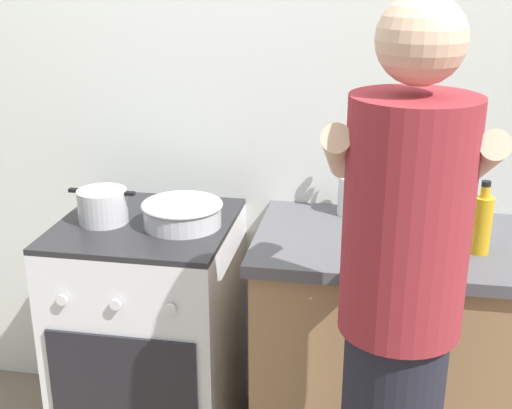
{
  "coord_description": "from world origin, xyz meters",
  "views": [
    {
      "loc": [
        0.42,
        -1.94,
        1.76
      ],
      "look_at": [
        0.05,
        0.12,
        1.0
      ],
      "focal_mm": 47.35,
      "sensor_mm": 36.0,
      "label": 1
    }
  ],
  "objects": [
    {
      "name": "back_wall",
      "position": [
        0.2,
        0.5,
        1.25
      ],
      "size": [
        3.2,
        0.1,
        2.5
      ],
      "color": "silver",
      "rests_on": "ground"
    },
    {
      "name": "countertop",
      "position": [
        0.55,
        0.15,
        0.45
      ],
      "size": [
        1.0,
        0.6,
        0.9
      ],
      "color": "#99724C",
      "rests_on": "ground"
    },
    {
      "name": "stove_range",
      "position": [
        -0.35,
        0.15,
        0.45
      ],
      "size": [
        0.6,
        0.62,
        0.9
      ],
      "color": "silver",
      "rests_on": "ground"
    },
    {
      "name": "pot",
      "position": [
        -0.49,
        0.12,
        0.96
      ],
      "size": [
        0.24,
        0.17,
        0.12
      ],
      "color": "#B2B2B7",
      "rests_on": "stove_range"
    },
    {
      "name": "mixing_bowl",
      "position": [
        -0.21,
        0.14,
        0.95
      ],
      "size": [
        0.28,
        0.28,
        0.08
      ],
      "color": "#B7B7BC",
      "rests_on": "stove_range"
    },
    {
      "name": "utensil_crock",
      "position": [
        0.36,
        0.35,
        0.99
      ],
      "size": [
        0.1,
        0.1,
        0.33
      ],
      "color": "silver",
      "rests_on": "countertop"
    },
    {
      "name": "spice_bottle",
      "position": [
        0.64,
        0.07,
        0.94
      ],
      "size": [
        0.04,
        0.04,
        0.08
      ],
      "color": "silver",
      "rests_on": "countertop"
    },
    {
      "name": "oil_bottle",
      "position": [
        0.76,
        0.08,
        1.0
      ],
      "size": [
        0.06,
        0.06,
        0.23
      ],
      "color": "gold",
      "rests_on": "countertop"
    },
    {
      "name": "person",
      "position": [
        0.51,
        -0.42,
        0.86
      ],
      "size": [
        0.41,
        0.5,
        1.7
      ],
      "color": "black",
      "rests_on": "ground"
    }
  ]
}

